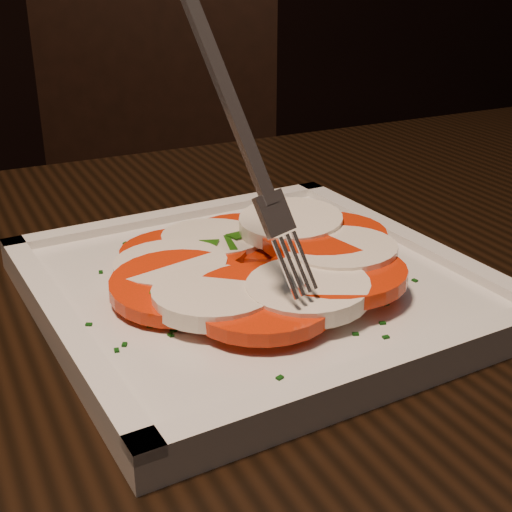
# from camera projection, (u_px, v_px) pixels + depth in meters

# --- Properties ---
(table) EXTENTS (1.29, 0.93, 0.75)m
(table) POSITION_uv_depth(u_px,v_px,m) (333.00, 446.00, 0.47)
(table) COLOR black
(table) RESTS_ON ground
(chair) EXTENTS (0.55, 0.55, 0.93)m
(chair) POSITION_uv_depth(u_px,v_px,m) (154.00, 208.00, 1.24)
(chair) COLOR black
(chair) RESTS_ON ground
(plate) EXTENTS (0.30, 0.30, 0.01)m
(plate) POSITION_uv_depth(u_px,v_px,m) (256.00, 289.00, 0.45)
(plate) COLOR silver
(plate) RESTS_ON table
(caprese_salad) EXTENTS (0.22, 0.20, 0.03)m
(caprese_salad) POSITION_uv_depth(u_px,v_px,m) (256.00, 262.00, 0.44)
(caprese_salad) COLOR red
(caprese_salad) RESTS_ON plate
(fork) EXTENTS (0.08, 0.10, 0.16)m
(fork) POSITION_uv_depth(u_px,v_px,m) (224.00, 125.00, 0.38)
(fork) COLOR white
(fork) RESTS_ON caprese_salad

